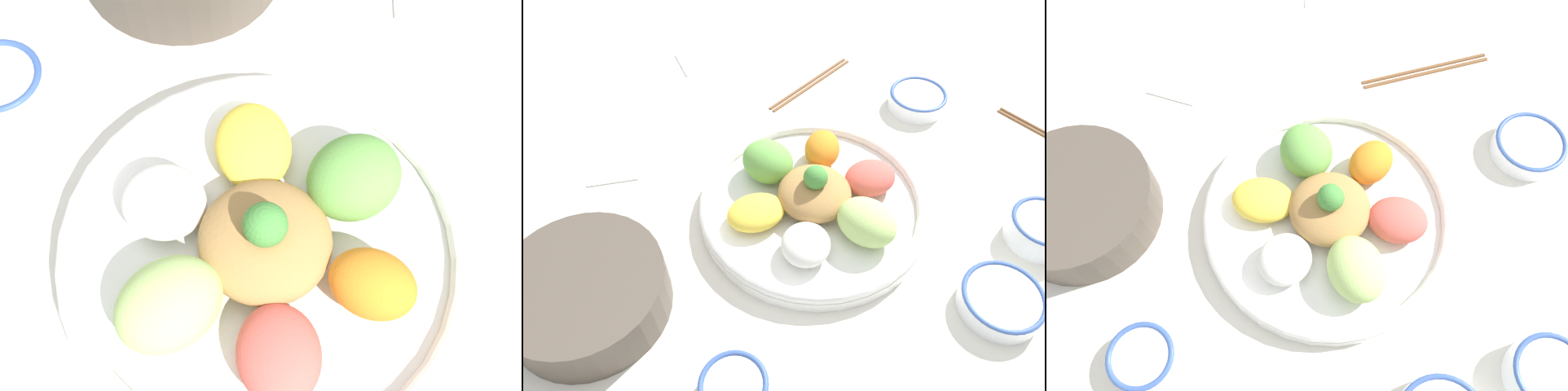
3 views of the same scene
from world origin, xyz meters
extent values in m
plane|color=silver|center=(0.00, 0.00, 0.00)|extent=(2.40, 2.40, 0.00)
cylinder|color=white|center=(-0.02, 0.03, 0.01)|extent=(0.36, 0.36, 0.02)
torus|color=white|center=(-0.02, 0.03, 0.03)|extent=(0.36, 0.36, 0.02)
ellipsoid|color=white|center=(-0.02, 0.12, 0.04)|extent=(0.07, 0.08, 0.04)
ellipsoid|color=#B7DB7A|center=(-0.11, 0.07, 0.05)|extent=(0.12, 0.11, 0.06)
ellipsoid|color=#E55B51|center=(-0.10, -0.02, 0.04)|extent=(0.11, 0.10, 0.05)
ellipsoid|color=orange|center=(-0.02, -0.07, 0.05)|extent=(0.06, 0.08, 0.05)
ellipsoid|color=#6BAD4C|center=(0.06, -0.01, 0.05)|extent=(0.11, 0.11, 0.06)
ellipsoid|color=yellow|center=(0.06, 0.08, 0.04)|extent=(0.11, 0.11, 0.04)
ellipsoid|color=#AD7F47|center=(-0.02, 0.03, 0.04)|extent=(0.11, 0.11, 0.05)
sphere|color=#478E3D|center=(-0.02, 0.03, 0.08)|extent=(0.04, 0.04, 0.04)
cylinder|color=white|center=(0.02, 0.34, 0.02)|extent=(0.09, 0.09, 0.03)
ellipsoid|color=white|center=(0.27, 0.01, 0.00)|extent=(0.05, 0.05, 0.01)
camera|label=1|loc=(-0.23, -0.07, 0.61)|focal=50.00mm
camera|label=2|loc=(-0.08, 0.54, 0.64)|focal=35.00mm
camera|label=3|loc=(-0.20, 0.27, 0.69)|focal=35.00mm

